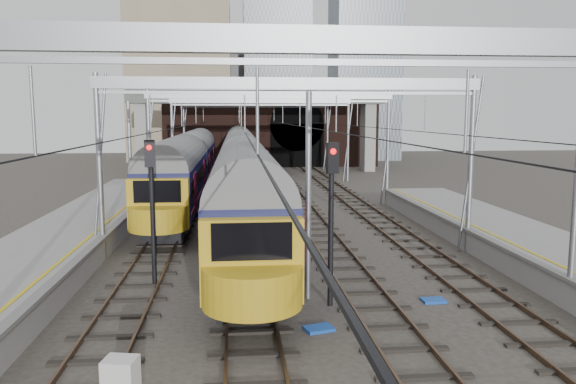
{
  "coord_description": "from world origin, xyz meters",
  "views": [
    {
      "loc": [
        -2.41,
        -16.47,
        6.23
      ],
      "look_at": [
        0.19,
        11.42,
        2.4
      ],
      "focal_mm": 35.0,
      "sensor_mm": 36.0,
      "label": 1
    }
  ],
  "objects": [
    {
      "name": "signal_near_left",
      "position": [
        -5.46,
        4.01,
        3.34
      ],
      "size": [
        0.4,
        0.48,
        5.37
      ],
      "rotation": [
        0.0,
        0.0,
        0.13
      ],
      "color": "black",
      "rests_on": "ground"
    },
    {
      "name": "platform_left",
      "position": [
        -10.18,
        2.5,
        0.55
      ],
      "size": [
        4.32,
        55.0,
        1.12
      ],
      "color": "gray",
      "rests_on": "ground"
    },
    {
      "name": "equip_cover_c",
      "position": [
        4.17,
        1.22,
        0.05
      ],
      "size": [
        0.79,
        0.57,
        0.09
      ],
      "primitive_type": "cube",
      "rotation": [
        0.0,
        0.0,
        0.03
      ],
      "color": "#1747AD",
      "rests_on": "ground"
    },
    {
      "name": "overhead_line",
      "position": [
        0.0,
        21.49,
        6.57
      ],
      "size": [
        16.8,
        80.0,
        8.0
      ],
      "color": "gray",
      "rests_on": "ground"
    },
    {
      "name": "train_second",
      "position": [
        -6.0,
        26.1,
        2.54
      ],
      "size": [
        2.9,
        33.49,
        4.95
      ],
      "color": "black",
      "rests_on": "ground"
    },
    {
      "name": "train_main",
      "position": [
        -2.0,
        32.81,
        2.59
      ],
      "size": [
        2.97,
        68.67,
        5.05
      ],
      "color": "black",
      "rests_on": "ground"
    },
    {
      "name": "equip_cover_b",
      "position": [
        -0.05,
        9.65,
        0.04
      ],
      "size": [
        0.82,
        0.63,
        0.09
      ],
      "primitive_type": "cube",
      "rotation": [
        0.0,
        0.0,
        0.12
      ],
      "color": "#1747AD",
      "rests_on": "ground"
    },
    {
      "name": "signal_near_centre",
      "position": [
        0.64,
        1.14,
        3.35
      ],
      "size": [
        0.42,
        0.48,
        5.38
      ],
      "rotation": [
        0.0,
        0.0,
        0.29
      ],
      "color": "black",
      "rests_on": "ground"
    },
    {
      "name": "ground",
      "position": [
        0.0,
        0.0,
        0.0
      ],
      "size": [
        160.0,
        160.0,
        0.0
      ],
      "primitive_type": "plane",
      "color": "#38332D",
      "rests_on": "ground"
    },
    {
      "name": "retaining_wall",
      "position": [
        1.4,
        51.93,
        4.33
      ],
      "size": [
        28.0,
        2.75,
        9.0
      ],
      "color": "black",
      "rests_on": "ground"
    },
    {
      "name": "equip_cover_a",
      "position": [
        -0.05,
        -0.92,
        0.05
      ],
      "size": [
        0.95,
        0.79,
        0.1
      ],
      "primitive_type": "cube",
      "rotation": [
        0.0,
        0.0,
        0.29
      ],
      "color": "#1747AD",
      "rests_on": "ground"
    },
    {
      "name": "city_skyline",
      "position": [
        2.73,
        70.48,
        17.09
      ],
      "size": [
        37.5,
        27.5,
        60.0
      ],
      "color": "tan",
      "rests_on": "ground"
    },
    {
      "name": "overbridge",
      "position": [
        0.0,
        46.0,
        7.27
      ],
      "size": [
        28.0,
        3.0,
        9.25
      ],
      "color": "gray",
      "rests_on": "ground"
    },
    {
      "name": "tracks",
      "position": [
        0.0,
        15.0,
        0.02
      ],
      "size": [
        14.4,
        80.0,
        0.22
      ],
      "color": "#4C3828",
      "rests_on": "ground"
    }
  ]
}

